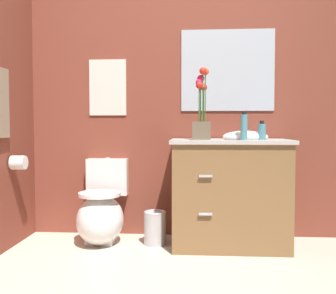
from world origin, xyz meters
name	(u,v)px	position (x,y,z in m)	size (l,w,h in m)	color
wall_back	(208,94)	(0.20, 1.48, 1.25)	(4.25, 0.05, 2.50)	brown
toilet	(102,213)	(-0.68, 1.19, 0.24)	(0.38, 0.59, 0.69)	white
vanity_cabinet	(230,191)	(0.37, 1.16, 0.44)	(0.94, 0.56, 1.04)	brown
flower_vase	(201,116)	(0.14, 1.07, 1.05)	(0.14, 0.14, 0.56)	brown
soap_bottle	(262,131)	(0.60, 1.07, 0.93)	(0.06, 0.06, 0.15)	teal
lotion_bottle	(244,127)	(0.46, 1.00, 0.96)	(0.05, 0.05, 0.22)	teal
trash_bin	(155,228)	(-0.24, 1.16, 0.14)	(0.18, 0.18, 0.27)	#B7B7BC
wall_poster	(108,88)	(-0.68, 1.45, 1.31)	(0.33, 0.01, 0.49)	silver
wall_mirror	(228,70)	(0.37, 1.45, 1.45)	(0.80, 0.01, 0.70)	#B2BCC6
toilet_paper_roll	(19,163)	(-1.30, 0.99, 0.68)	(0.11, 0.11, 0.11)	white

